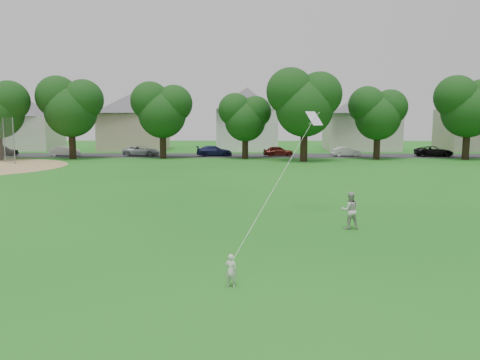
{
  "coord_description": "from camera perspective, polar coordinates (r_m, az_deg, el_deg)",
  "views": [
    {
      "loc": [
        0.03,
        -14.37,
        4.46
      ],
      "look_at": [
        -0.23,
        2.0,
        2.3
      ],
      "focal_mm": 35.0,
      "sensor_mm": 36.0,
      "label": 1
    }
  ],
  "objects": [
    {
      "name": "house_row",
      "position": [
        66.38,
        1.93,
        7.96
      ],
      "size": [
        77.42,
        14.03,
        10.5
      ],
      "color": "beige",
      "rests_on": "ground"
    },
    {
      "name": "kite",
      "position": [
        17.07,
        5.36,
        1.08
      ],
      "size": [
        2.26,
        5.39,
        11.11
      ],
      "color": "white",
      "rests_on": "ground"
    },
    {
      "name": "toddler",
      "position": [
        12.66,
        -1.12,
        -10.96
      ],
      "size": [
        0.38,
        0.3,
        0.9
      ],
      "primitive_type": "imported",
      "rotation": [
        0.0,
        0.0,
        2.84
      ],
      "color": "silver",
      "rests_on": "ground"
    },
    {
      "name": "parked_cars",
      "position": [
        55.61,
        -2.63,
        3.55
      ],
      "size": [
        55.58,
        2.34,
        1.28
      ],
      "color": "black",
      "rests_on": "ground"
    },
    {
      "name": "ground",
      "position": [
        15.05,
        0.77,
        -9.73
      ],
      "size": [
        160.0,
        160.0,
        0.0
      ],
      "primitive_type": "plane",
      "color": "#176116",
      "rests_on": "ground"
    },
    {
      "name": "older_boy",
      "position": [
        19.48,
        13.24,
        -3.62
      ],
      "size": [
        0.8,
        0.65,
        1.53
      ],
      "primitive_type": "imported",
      "rotation": [
        0.0,
        0.0,
        3.24
      ],
      "color": "beige",
      "rests_on": "ground"
    },
    {
      "name": "tree_row",
      "position": [
        50.76,
        3.54,
        9.39
      ],
      "size": [
        83.04,
        9.28,
        10.28
      ],
      "color": "black",
      "rests_on": "ground"
    },
    {
      "name": "street",
      "position": [
        56.54,
        0.87,
        3.01
      ],
      "size": [
        90.0,
        7.0,
        0.01
      ],
      "primitive_type": "cube",
      "color": "#2D2D30",
      "rests_on": "ground"
    }
  ]
}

